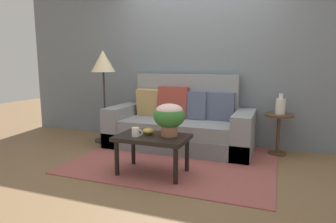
# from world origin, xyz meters

# --- Properties ---
(ground_plane) EXTENTS (14.00, 14.00, 0.00)m
(ground_plane) POSITION_xyz_m (0.00, 0.00, 0.00)
(ground_plane) COLOR brown
(wall_back) EXTENTS (6.40, 0.12, 2.84)m
(wall_back) POSITION_xyz_m (0.00, 1.17, 1.42)
(wall_back) COLOR slate
(wall_back) RESTS_ON ground
(area_rug) EXTENTS (2.49, 1.97, 0.01)m
(area_rug) POSITION_xyz_m (0.00, 0.10, 0.01)
(area_rug) COLOR #994C47
(area_rug) RESTS_ON ground
(couch) EXTENTS (2.13, 0.88, 1.09)m
(couch) POSITION_xyz_m (-0.14, 0.71, 0.33)
(couch) COLOR slate
(couch) RESTS_ON ground
(coffee_table) EXTENTS (0.81, 0.51, 0.45)m
(coffee_table) POSITION_xyz_m (-0.09, -0.45, 0.39)
(coffee_table) COLOR black
(coffee_table) RESTS_ON ground
(side_table) EXTENTS (0.38, 0.38, 0.57)m
(side_table) POSITION_xyz_m (1.24, 0.84, 0.39)
(side_table) COLOR #4C331E
(side_table) RESTS_ON ground
(floor_lamp) EXTENTS (0.38, 0.38, 1.46)m
(floor_lamp) POSITION_xyz_m (-1.39, 0.61, 1.19)
(floor_lamp) COLOR #2D2823
(floor_lamp) RESTS_ON ground
(potted_plant) EXTENTS (0.35, 0.35, 0.36)m
(potted_plant) POSITION_xyz_m (0.09, -0.39, 0.68)
(potted_plant) COLOR #A36B4C
(potted_plant) RESTS_ON coffee_table
(coffee_mug) EXTENTS (0.13, 0.08, 0.10)m
(coffee_mug) POSITION_xyz_m (-0.25, -0.55, 0.50)
(coffee_mug) COLOR white
(coffee_mug) RESTS_ON coffee_table
(snack_bowl) EXTENTS (0.14, 0.14, 0.07)m
(snack_bowl) POSITION_xyz_m (-0.16, -0.40, 0.49)
(snack_bowl) COLOR gold
(snack_bowl) RESTS_ON coffee_table
(table_vase) EXTENTS (0.13, 0.13, 0.28)m
(table_vase) POSITION_xyz_m (1.25, 0.86, 0.68)
(table_vase) COLOR silver
(table_vase) RESTS_ON side_table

